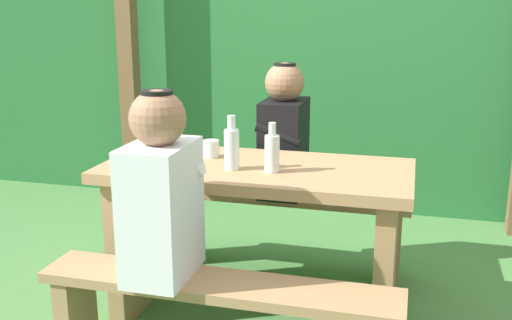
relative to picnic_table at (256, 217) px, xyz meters
The scene contains 11 objects.
ground_plane 0.52m from the picnic_table, ahead, with size 12.00×12.00×0.00m, color #487C3F.
hedge_backdrop 2.12m from the picnic_table, 90.00° to the left, with size 6.40×0.65×2.13m, color #256632.
pergola_post_left 2.13m from the picnic_table, 132.10° to the left, with size 0.12×0.12×2.14m, color brown.
picnic_table is the anchor object (origin of this frame).
bench_near 0.60m from the picnic_table, 90.00° to the right, with size 1.40×0.24×0.46m.
bench_far 0.60m from the picnic_table, 90.00° to the left, with size 1.40×0.24×0.46m.
person_white_shirt 0.66m from the picnic_table, 111.20° to the right, with size 0.25×0.35×0.72m.
person_black_coat 0.63m from the picnic_table, 89.37° to the left, with size 0.25×0.35×0.72m.
drinking_glass 0.39m from the picnic_table, 158.52° to the left, with size 0.08×0.08×0.08m, color silver.
bottle_left 0.36m from the picnic_table, 41.30° to the right, with size 0.07×0.07×0.22m.
bottle_right 0.37m from the picnic_table, 135.23° to the right, with size 0.07×0.07×0.24m.
Camera 1 is at (0.68, -2.54, 1.48)m, focal length 42.19 mm.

